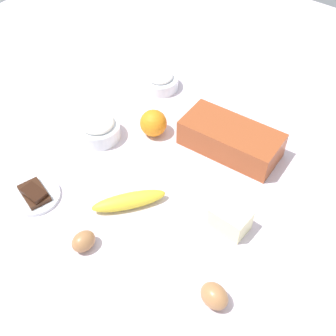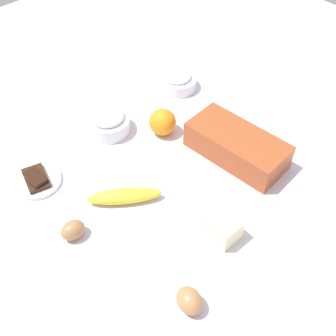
{
  "view_description": "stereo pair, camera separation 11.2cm",
  "coord_description": "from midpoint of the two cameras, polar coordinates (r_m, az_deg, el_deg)",
  "views": [
    {
      "loc": [
        0.48,
        -0.6,
        0.86
      ],
      "look_at": [
        0.0,
        0.0,
        0.04
      ],
      "focal_mm": 45.61,
      "sensor_mm": 36.0,
      "label": 1
    },
    {
      "loc": [
        0.56,
        -0.52,
        0.86
      ],
      "look_at": [
        0.0,
        0.0,
        0.04
      ],
      "focal_mm": 45.61,
      "sensor_mm": 36.0,
      "label": 2
    }
  ],
  "objects": [
    {
      "name": "loaf_pan",
      "position": [
        1.2,
        11.83,
        2.86
      ],
      "size": [
        0.29,
        0.15,
        0.08
      ],
      "rotation": [
        0.0,
        0.0,
        0.08
      ],
      "color": "#9E4723",
      "rests_on": "ground_plane"
    },
    {
      "name": "egg_near_butter",
      "position": [
        0.93,
        6.48,
        -17.42
      ],
      "size": [
        0.07,
        0.06,
        0.05
      ],
      "primitive_type": "ellipsoid",
      "rotation": [
        0.0,
        1.57,
        2.96
      ],
      "color": "#AE7547",
      "rests_on": "ground_plane"
    },
    {
      "name": "sugar_bowl",
      "position": [
        1.44,
        3.61,
        11.48
      ],
      "size": [
        0.12,
        0.12,
        0.06
      ],
      "color": "white",
      "rests_on": "ground_plane"
    },
    {
      "name": "chocolate_plate",
      "position": [
        1.17,
        -14.58,
        -1.72
      ],
      "size": [
        0.13,
        0.13,
        0.03
      ],
      "color": "white",
      "rests_on": "ground_plane"
    },
    {
      "name": "ground_plane",
      "position": [
        1.16,
        2.77,
        -1.83
      ],
      "size": [
        2.4,
        2.4,
        0.02
      ],
      "primitive_type": "cube",
      "color": "silver"
    },
    {
      "name": "egg_beside_bowl",
      "position": [
        1.03,
        -9.57,
        -8.37
      ],
      "size": [
        0.05,
        0.06,
        0.05
      ],
      "primitive_type": "ellipsoid",
      "rotation": [
        0.0,
        1.57,
        1.49
      ],
      "color": "#A87144",
      "rests_on": "ground_plane"
    },
    {
      "name": "banana",
      "position": [
        1.09,
        -2.92,
        -3.93
      ],
      "size": [
        0.15,
        0.18,
        0.04
      ],
      "primitive_type": "ellipsoid",
      "rotation": [
        0.0,
        0.0,
        0.95
      ],
      "color": "yellow",
      "rests_on": "ground_plane"
    },
    {
      "name": "flour_bowl",
      "position": [
        1.27,
        -5.46,
        6.08
      ],
      "size": [
        0.13,
        0.13,
        0.07
      ],
      "color": "white",
      "rests_on": "ground_plane"
    },
    {
      "name": "butter_block",
      "position": [
        1.03,
        10.18,
        -7.84
      ],
      "size": [
        0.09,
        0.07,
        0.06
      ],
      "primitive_type": "cube",
      "rotation": [
        0.0,
        0.0,
        -0.02
      ],
      "color": "#F4EDB2",
      "rests_on": "ground_plane"
    },
    {
      "name": "orange_fruit",
      "position": [
        1.25,
        1.84,
        6.03
      ],
      "size": [
        0.08,
        0.08,
        0.08
      ],
      "primitive_type": "sphere",
      "color": "orange",
      "rests_on": "ground_plane"
    }
  ]
}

